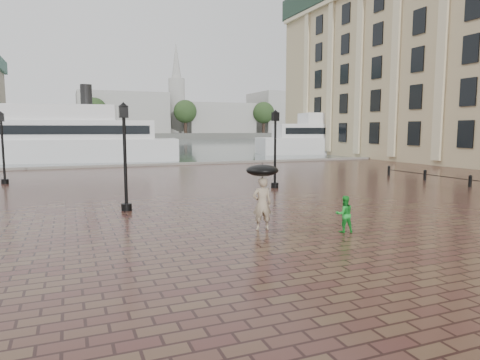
# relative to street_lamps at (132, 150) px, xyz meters

# --- Properties ---
(ground) EXTENTS (300.00, 300.00, 0.00)m
(ground) POSITION_rel_street_lamps_xyz_m (5.00, -15.33, -2.33)
(ground) COLOR #3C1E1B
(ground) RESTS_ON ground
(harbour_water) EXTENTS (240.00, 240.00, 0.00)m
(harbour_water) POSITION_rel_street_lamps_xyz_m (5.00, 76.67, -2.33)
(harbour_water) COLOR #455154
(harbour_water) RESTS_ON ground
(quay_edge) EXTENTS (80.00, 0.60, 0.30)m
(quay_edge) POSITION_rel_street_lamps_xyz_m (5.00, 16.67, -2.33)
(quay_edge) COLOR slate
(quay_edge) RESTS_ON ground
(far_shore) EXTENTS (300.00, 60.00, 2.00)m
(far_shore) POSITION_rel_street_lamps_xyz_m (5.00, 144.67, -1.33)
(far_shore) COLOR #4C4C47
(far_shore) RESTS_ON ground
(distant_skyline) EXTENTS (102.50, 22.00, 33.00)m
(distant_skyline) POSITION_rel_street_lamps_xyz_m (53.14, 134.67, 7.13)
(distant_skyline) COLOR #A19F98
(distant_skyline) RESTS_ON ground
(far_trees) EXTENTS (188.00, 8.00, 13.50)m
(far_trees) POSITION_rel_street_lamps_xyz_m (5.00, 122.67, 7.09)
(far_trees) COLOR #2D2119
(far_trees) RESTS_ON ground
(street_lamps) EXTENTS (15.44, 12.44, 4.40)m
(street_lamps) POSITION_rel_street_lamps_xyz_m (0.00, 0.00, 0.00)
(street_lamps) COLOR black
(street_lamps) RESTS_ON ground
(adult_pedestrian) EXTENTS (0.73, 0.55, 1.82)m
(adult_pedestrian) POSITION_rel_street_lamps_xyz_m (2.87, -10.66, -1.42)
(adult_pedestrian) COLOR tan
(adult_pedestrian) RESTS_ON ground
(child_pedestrian) EXTENTS (0.69, 0.59, 1.23)m
(child_pedestrian) POSITION_rel_street_lamps_xyz_m (5.29, -11.97, -1.71)
(child_pedestrian) COLOR green
(child_pedestrian) RESTS_ON ground
(ferry_near) EXTENTS (25.30, 9.56, 8.10)m
(ferry_near) POSITION_rel_street_lamps_xyz_m (-4.12, 25.28, 0.11)
(ferry_near) COLOR silver
(ferry_near) RESTS_ON ground
(ferry_far) EXTENTS (24.08, 9.52, 7.70)m
(ferry_far) POSITION_rel_street_lamps_xyz_m (32.65, 27.45, -0.01)
(ferry_far) COLOR silver
(ferry_far) RESTS_ON ground
(umbrella) EXTENTS (1.10, 1.10, 1.18)m
(umbrella) POSITION_rel_street_lamps_xyz_m (2.87, -10.66, -0.27)
(umbrella) COLOR black
(umbrella) RESTS_ON ground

